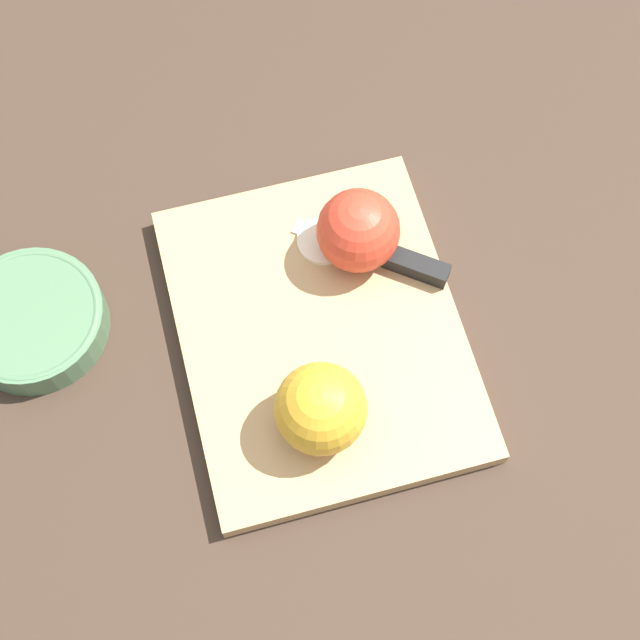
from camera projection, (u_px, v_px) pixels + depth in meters
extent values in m
plane|color=#38281E|center=(320.00, 337.00, 0.94)|extent=(4.00, 4.00, 0.00)
cube|color=tan|center=(320.00, 332.00, 0.93)|extent=(0.40, 0.34, 0.02)
sphere|color=gold|center=(321.00, 409.00, 0.83)|extent=(0.09, 0.09, 0.09)
cylinder|color=beige|center=(313.00, 405.00, 0.83)|extent=(0.06, 0.07, 0.08)
sphere|color=red|center=(358.00, 231.00, 0.91)|extent=(0.09, 0.09, 0.09)
cylinder|color=beige|center=(364.00, 226.00, 0.91)|extent=(0.08, 0.03, 0.08)
cube|color=silver|center=(337.00, 242.00, 0.95)|extent=(0.08, 0.08, 0.00)
cube|color=black|center=(414.00, 265.00, 0.93)|extent=(0.07, 0.07, 0.02)
cylinder|color=beige|center=(323.00, 241.00, 0.95)|extent=(0.06, 0.06, 0.01)
cylinder|color=#4C704C|center=(33.00, 321.00, 0.92)|extent=(0.15, 0.15, 0.04)
torus|color=#4C704C|center=(29.00, 315.00, 0.91)|extent=(0.15, 0.15, 0.01)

